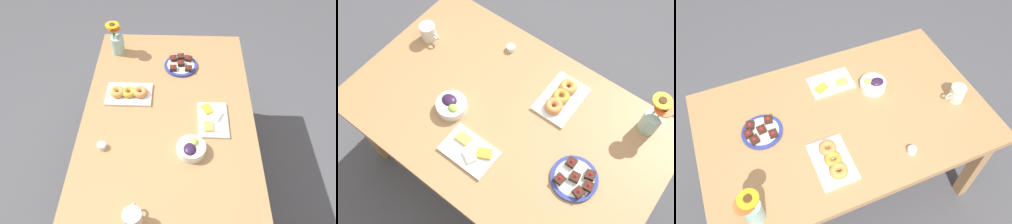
% 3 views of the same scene
% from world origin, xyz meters
% --- Properties ---
extents(ground_plane, '(6.00, 6.00, 0.00)m').
position_xyz_m(ground_plane, '(0.00, 0.00, 0.00)').
color(ground_plane, '#4C4C51').
extents(dining_table, '(1.60, 1.00, 0.74)m').
position_xyz_m(dining_table, '(0.00, 0.00, 0.65)').
color(dining_table, '#A87A4C').
rests_on(dining_table, ground_plane).
extents(coffee_mug, '(0.12, 0.09, 0.10)m').
position_xyz_m(coffee_mug, '(-0.64, 0.14, 0.79)').
color(coffee_mug, beige).
rests_on(coffee_mug, dining_table).
extents(grape_bowl, '(0.15, 0.15, 0.07)m').
position_xyz_m(grape_bowl, '(-0.24, -0.13, 0.77)').
color(grape_bowl, white).
rests_on(grape_bowl, dining_table).
extents(cheese_platter, '(0.26, 0.17, 0.03)m').
position_xyz_m(cheese_platter, '(-0.02, -0.26, 0.75)').
color(cheese_platter, white).
rests_on(cheese_platter, dining_table).
extents(croissant_platter, '(0.19, 0.28, 0.05)m').
position_xyz_m(croissant_platter, '(0.17, 0.25, 0.76)').
color(croissant_platter, white).
rests_on(croissant_platter, dining_table).
extents(jam_cup_honey, '(0.05, 0.05, 0.03)m').
position_xyz_m(jam_cup_honey, '(-0.23, 0.35, 0.76)').
color(jam_cup_honey, white).
rests_on(jam_cup_honey, dining_table).
extents(dessert_plate, '(0.22, 0.22, 0.05)m').
position_xyz_m(dessert_plate, '(0.45, -0.07, 0.75)').
color(dessert_plate, navy).
rests_on(dessert_plate, dining_table).
extents(flower_vase, '(0.12, 0.11, 0.24)m').
position_xyz_m(flower_vase, '(0.59, 0.37, 0.82)').
color(flower_vase, '#99C1B7').
rests_on(flower_vase, dining_table).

